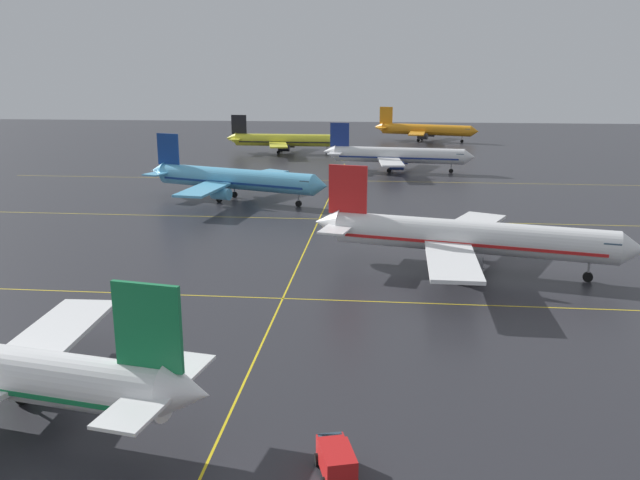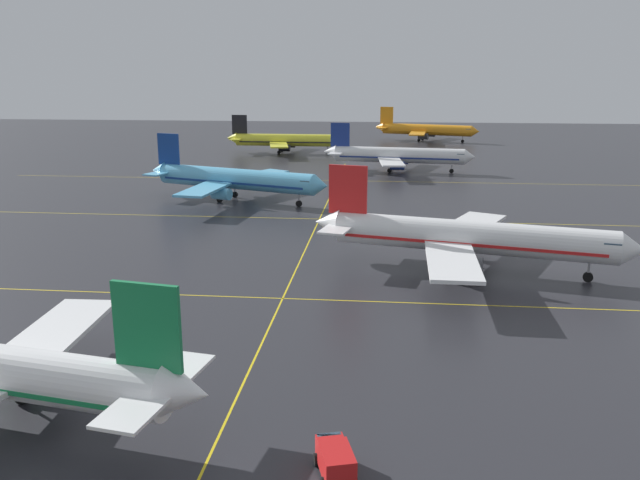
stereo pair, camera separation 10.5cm
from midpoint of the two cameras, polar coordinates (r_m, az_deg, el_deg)
The scene contains 7 objects.
airliner_second_row at distance 84.72m, azimuth 12.60°, elevation 0.25°, with size 40.82×34.70×12.79m.
airliner_third_row at distance 129.24m, azimuth -7.61°, elevation 5.29°, with size 39.01×33.39×12.48m.
airliner_far_left_stand at distance 167.18m, azimuth 6.66°, elevation 7.34°, with size 38.38×32.87×11.93m.
airliner_far_right_stand at distance 204.08m, azimuth -3.14°, elevation 8.67°, with size 37.05×32.05×11.55m.
airliner_distant_taxiway at distance 241.80m, azimuth 9.08°, elevation 9.46°, with size 37.49×32.02×11.91m.
taxiway_markings at distance 93.02m, azimuth -1.36°, elevation -0.90°, with size 156.66×179.33×0.01m.
service_truck_red_van at distance 43.26m, azimuth 1.31°, elevation -18.54°, with size 3.05×4.46×2.10m.
Camera 1 is at (11.08, -29.83, 24.80)m, focal length 36.72 mm.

